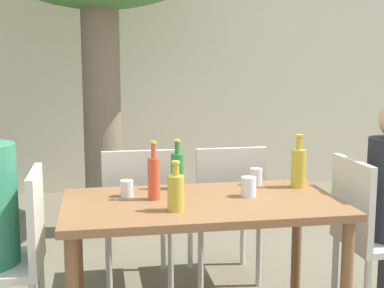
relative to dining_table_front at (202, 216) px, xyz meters
name	(u,v)px	position (x,y,z in m)	size (l,w,h in m)	color
cafe_building_wall	(143,65)	(0.00, 3.34, 0.76)	(10.00, 0.08, 2.80)	beige
dining_table_front	(202,216)	(0.00, 0.00, 0.00)	(1.43, 0.78, 0.73)	brown
patio_chair_0	(14,250)	(-0.95, 0.00, -0.12)	(0.44, 0.44, 0.91)	beige
patio_chair_1	(370,229)	(0.95, 0.00, -0.12)	(0.44, 0.44, 0.91)	beige
patio_chair_2	(138,209)	(-0.29, 0.62, -0.12)	(0.44, 0.44, 0.91)	beige
patio_chair_3	(227,205)	(0.29, 0.62, -0.12)	(0.44, 0.44, 0.91)	beige
soda_bottle_0	(154,177)	(-0.24, 0.07, 0.20)	(0.06, 0.06, 0.31)	#DB4C2D
oil_cruet_1	(176,192)	(-0.16, -0.16, 0.18)	(0.08, 0.08, 0.24)	gold
green_bottle_2	(177,170)	(-0.09, 0.28, 0.19)	(0.07, 0.07, 0.28)	#287A38
oil_cruet_3	(298,167)	(0.60, 0.20, 0.20)	(0.08, 0.08, 0.30)	gold
drinking_glass_0	(256,177)	(0.38, 0.30, 0.13)	(0.07, 0.07, 0.10)	white
drinking_glass_1	(249,187)	(0.26, 0.04, 0.14)	(0.08, 0.08, 0.11)	white
drinking_glass_2	(127,188)	(-0.38, 0.15, 0.13)	(0.07, 0.07, 0.09)	silver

